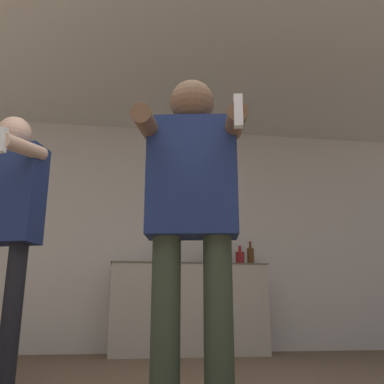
# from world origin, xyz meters

# --- Properties ---
(wall_back) EXTENTS (7.00, 0.06, 2.55)m
(wall_back) POSITION_xyz_m (0.00, 3.42, 1.27)
(wall_back) COLOR silver
(wall_back) RESTS_ON ground_plane
(ceiling_slab) EXTENTS (7.00, 3.91, 0.05)m
(ceiling_slab) POSITION_xyz_m (0.00, 1.69, 2.57)
(ceiling_slab) COLOR silver
(ceiling_slab) RESTS_ON wall_back
(counter) EXTENTS (1.61, 0.54, 0.90)m
(counter) POSITION_xyz_m (0.50, 3.13, 0.45)
(counter) COLOR #BCB29E
(counter) RESTS_ON ground_plane
(bottle_green_wine) EXTENTS (0.08, 0.08, 0.28)m
(bottle_green_wine) POSITION_xyz_m (0.74, 3.17, 1.01)
(bottle_green_wine) COLOR black
(bottle_green_wine) RESTS_ON counter
(bottle_brown_liquor) EXTENTS (0.07, 0.07, 0.28)m
(bottle_brown_liquor) POSITION_xyz_m (1.20, 3.17, 1.01)
(bottle_brown_liquor) COLOR #563314
(bottle_brown_liquor) RESTS_ON counter
(bottle_dark_rum) EXTENTS (0.07, 0.07, 0.26)m
(bottle_dark_rum) POSITION_xyz_m (0.88, 3.17, 1.01)
(bottle_dark_rum) COLOR black
(bottle_dark_rum) RESTS_ON counter
(bottle_tall_gin) EXTENTS (0.07, 0.07, 0.22)m
(bottle_tall_gin) POSITION_xyz_m (0.20, 3.17, 0.98)
(bottle_tall_gin) COLOR #563314
(bottle_tall_gin) RESTS_ON counter
(bottle_red_label) EXTENTS (0.09, 0.09, 0.22)m
(bottle_red_label) POSITION_xyz_m (1.08, 3.17, 0.99)
(bottle_red_label) COLOR maroon
(bottle_red_label) RESTS_ON counter
(person_woman_foreground) EXTENTS (0.54, 0.54, 1.56)m
(person_woman_foreground) POSITION_xyz_m (0.16, 0.51, 0.92)
(person_woman_foreground) COLOR #38422D
(person_woman_foreground) RESTS_ON ground_plane
(person_man_side) EXTENTS (0.60, 0.64, 1.65)m
(person_man_side) POSITION_xyz_m (-0.90, 1.29, 1.03)
(person_man_side) COLOR black
(person_man_side) RESTS_ON ground_plane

